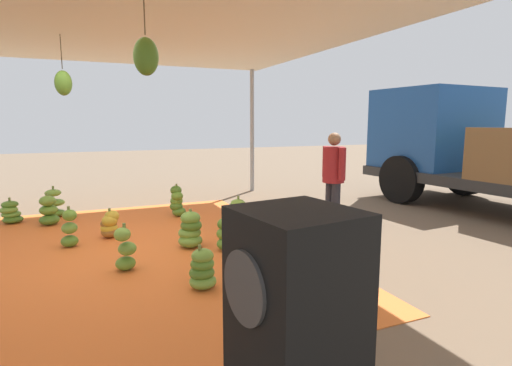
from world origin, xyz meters
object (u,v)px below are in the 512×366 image
banana_bunch_1 (55,204)px  banana_bunch_3 (125,251)px  banana_bunch_5 (239,214)px  banana_bunch_9 (202,270)px  banana_bunch_7 (11,213)px  banana_bunch_4 (190,230)px  worker_0 (333,173)px  banana_bunch_8 (70,230)px  banana_bunch_2 (110,225)px  speaker_stack (295,352)px  banana_bunch_10 (177,202)px  banana_bunch_6 (227,235)px  banana_bunch_0 (49,211)px

banana_bunch_1 → banana_bunch_3: banana_bunch_1 is taller
banana_bunch_5 → banana_bunch_9: banana_bunch_5 is taller
banana_bunch_5 → banana_bunch_7: size_ratio=1.14×
banana_bunch_4 → worker_0: 2.43m
banana_bunch_3 → banana_bunch_4: bearing=122.8°
banana_bunch_8 → banana_bunch_7: bearing=-152.6°
banana_bunch_2 → banana_bunch_8: size_ratio=0.79×
speaker_stack → worker_0: bearing=144.0°
banana_bunch_10 → banana_bunch_7: bearing=-102.8°
banana_bunch_3 → banana_bunch_9: banana_bunch_3 is taller
banana_bunch_8 → banana_bunch_4: bearing=66.7°
banana_bunch_6 → banana_bunch_2: bearing=-131.1°
banana_bunch_3 → banana_bunch_5: banana_bunch_3 is taller
banana_bunch_5 → banana_bunch_2: bearing=-96.5°
banana_bunch_5 → banana_bunch_9: 2.39m
banana_bunch_1 → banana_bunch_2: (1.81, 0.82, -0.03)m
banana_bunch_10 → speaker_stack: (5.60, -0.67, 0.39)m
banana_bunch_3 → banana_bunch_6: banana_bunch_3 is taller
banana_bunch_2 → speaker_stack: size_ratio=0.33×
banana_bunch_1 → banana_bunch_7: (0.24, -0.65, -0.05)m
banana_bunch_6 → banana_bunch_10: bearing=-175.1°
banana_bunch_2 → banana_bunch_9: (2.29, 0.75, -0.00)m
banana_bunch_5 → worker_0: worker_0 is taller
banana_bunch_9 → worker_0: bearing=120.2°
banana_bunch_4 → banana_bunch_6: size_ratio=1.12×
banana_bunch_7 → speaker_stack: speaker_stack is taller
banana_bunch_9 → banana_bunch_10: (-3.26, 0.45, 0.07)m
banana_bunch_1 → banana_bunch_9: size_ratio=1.23×
banana_bunch_5 → speaker_stack: 4.65m
banana_bunch_0 → banana_bunch_10: banana_bunch_10 is taller
banana_bunch_0 → banana_bunch_1: bearing=174.5°
banana_bunch_1 → banana_bunch_6: banana_bunch_1 is taller
banana_bunch_6 → worker_0: size_ratio=0.30×
banana_bunch_1 → banana_bunch_3: size_ratio=1.01×
banana_bunch_10 → worker_0: bearing=50.2°
banana_bunch_6 → banana_bunch_7: 3.99m
banana_bunch_2 → banana_bunch_7: 2.16m
banana_bunch_5 → banana_bunch_9: bearing=-29.8°
banana_bunch_1 → speaker_stack: (6.44, 1.35, 0.42)m
banana_bunch_4 → banana_bunch_6: bearing=52.9°
banana_bunch_2 → banana_bunch_6: size_ratio=0.95×
banana_bunch_10 → banana_bunch_6: bearing=4.9°
banana_bunch_1 → worker_0: worker_0 is taller
banana_bunch_6 → banana_bunch_8: size_ratio=0.83×
banana_bunch_7 → speaker_stack: size_ratio=0.34×
banana_bunch_5 → banana_bunch_7: banana_bunch_5 is taller
banana_bunch_4 → banana_bunch_0: bearing=-138.4°
banana_bunch_6 → worker_0: bearing=102.1°
banana_bunch_2 → banana_bunch_10: (-0.97, 1.20, 0.07)m
banana_bunch_4 → banana_bunch_7: (-2.47, -2.45, -0.05)m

